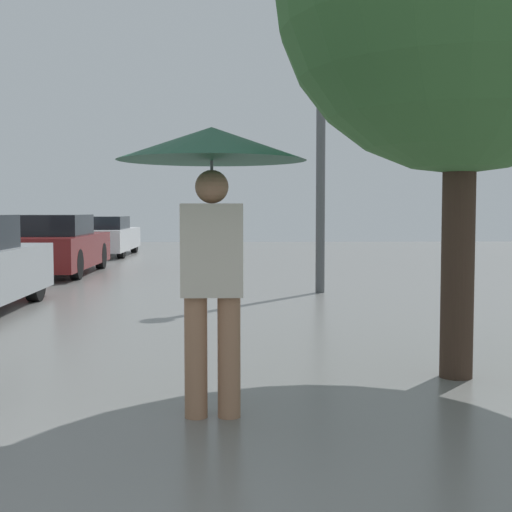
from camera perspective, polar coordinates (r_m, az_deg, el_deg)
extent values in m
cylinder|color=#9E7051|center=(4.78, -4.83, -8.05)|extent=(0.15, 0.15, 0.81)
cylinder|color=#9E7051|center=(4.78, -2.17, -8.05)|extent=(0.15, 0.15, 0.81)
cube|color=beige|center=(4.69, -3.54, 0.48)|extent=(0.41, 0.24, 0.61)
sphere|color=#9E7051|center=(4.68, -3.56, 5.55)|extent=(0.22, 0.22, 0.22)
cylinder|color=#515456|center=(4.68, -3.55, 3.68)|extent=(0.02, 0.02, 0.65)
cone|color=#14472D|center=(4.70, -3.57, 8.95)|extent=(1.24, 1.24, 0.22)
cylinder|color=black|center=(11.28, -17.26, -1.87)|extent=(0.18, 0.64, 0.64)
cube|color=maroon|center=(16.02, -15.91, 0.43)|extent=(1.72, 4.34, 0.68)
cube|color=black|center=(15.79, -16.13, 2.40)|extent=(1.46, 1.95, 0.43)
cylinder|color=black|center=(17.53, -17.31, 0.01)|extent=(0.18, 0.61, 0.61)
cylinder|color=black|center=(17.18, -12.31, 0.02)|extent=(0.18, 0.61, 0.61)
cylinder|color=black|center=(14.55, -14.19, -0.66)|extent=(0.18, 0.61, 0.61)
cube|color=silver|center=(22.22, -12.37, 1.33)|extent=(1.89, 4.45, 0.63)
cube|color=black|center=(21.99, -12.49, 2.62)|extent=(1.61, 2.00, 0.38)
cylinder|color=black|center=(23.74, -13.79, 1.05)|extent=(0.18, 0.66, 0.66)
cylinder|color=black|center=(23.46, -9.72, 1.07)|extent=(0.18, 0.66, 0.66)
cylinder|color=black|center=(21.05, -15.31, 0.70)|extent=(0.18, 0.66, 0.66)
cylinder|color=black|center=(20.73, -10.73, 0.73)|extent=(0.18, 0.66, 0.66)
cylinder|color=#38281E|center=(6.04, 15.88, 1.64)|extent=(0.27, 0.27, 2.35)
cylinder|color=#515456|center=(11.94, 5.20, 8.00)|extent=(0.15, 0.15, 4.56)
sphere|color=beige|center=(12.35, 5.27, 19.16)|extent=(0.39, 0.39, 0.39)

